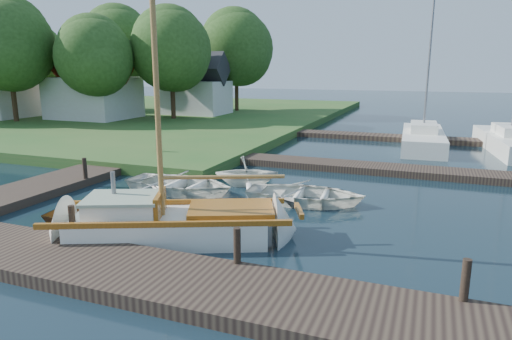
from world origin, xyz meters
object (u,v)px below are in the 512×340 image
(mooring_post_3, at_px, (465,280))
(tree_7, at_px, (237,48))
(mooring_post_1, at_px, (72,221))
(tree_5, at_px, (35,57))
(mooring_post_4, at_px, (85,168))
(tender_a, at_px, (180,181))
(tender_c, at_px, (306,192))
(sailboat, at_px, (177,227))
(tender_b, at_px, (247,170))
(tree_2, at_px, (95,56))
(marina_boat_2, at_px, (423,137))
(mooring_post_2, at_px, (237,246))
(dinghy, at_px, (118,214))
(tree_4, at_px, (118,46))
(tree_1, at_px, (8,44))
(mooring_post_5, at_px, (158,147))
(house_a, at_px, (93,87))
(tree_3, at_px, (171,49))
(marina_boat_3, at_px, (510,140))
(house_c, at_px, (197,90))

(mooring_post_3, bearing_deg, tree_7, 120.10)
(mooring_post_1, relative_size, tree_5, 0.10)
(mooring_post_4, relative_size, tender_a, 0.20)
(tender_c, distance_m, tree_7, 29.16)
(sailboat, xyz_separation_m, tender_a, (-2.28, 4.02, 0.08))
(tender_b, height_order, tender_c, tender_b)
(tender_c, bearing_deg, tree_2, 50.64)
(tree_7, bearing_deg, mooring_post_1, -73.84)
(mooring_post_1, bearing_deg, tender_b, 76.61)
(mooring_post_3, distance_m, tree_2, 30.98)
(tender_c, bearing_deg, marina_boat_2, -19.45)
(tender_c, height_order, tree_2, tree_2)
(mooring_post_2, bearing_deg, dinghy, 160.76)
(mooring_post_3, xyz_separation_m, tree_4, (-28.00, 27.05, 5.67))
(marina_boat_2, height_order, tree_1, marina_boat_2)
(tender_a, height_order, tree_1, tree_1)
(tree_1, bearing_deg, mooring_post_5, -22.53)
(marina_boat_2, height_order, tree_7, marina_boat_2)
(sailboat, bearing_deg, tender_c, 38.51)
(mooring_post_4, distance_m, tree_1, 21.52)
(dinghy, xyz_separation_m, house_a, (-17.19, 19.49, 2.53))
(marina_boat_2, bearing_deg, tree_7, 51.46)
(mooring_post_1, xyz_separation_m, mooring_post_5, (-4.00, 10.00, 0.00))
(tender_a, bearing_deg, tree_5, 56.02)
(tree_3, height_order, tree_4, tree_4)
(mooring_post_5, xyz_separation_m, marina_boat_3, (16.24, 9.30, -0.11))
(tender_c, xyz_separation_m, tree_7, (-13.45, 25.22, 5.80))
(tender_a, height_order, marina_boat_3, marina_boat_3)
(mooring_post_1, distance_m, mooring_post_5, 10.77)
(house_c, relative_size, tree_1, 0.57)
(house_a, xyz_separation_m, house_c, (6.00, 6.00, -0.38))
(mooring_post_4, bearing_deg, mooring_post_1, -51.34)
(tender_b, relative_size, house_c, 0.45)
(mooring_post_3, bearing_deg, tree_5, 145.17)
(tree_1, bearing_deg, tree_5, 126.87)
(tender_b, xyz_separation_m, tree_1, (-22.73, 9.77, 5.46))
(dinghy, height_order, house_a, house_a)
(tender_a, distance_m, tree_5, 33.62)
(house_a, bearing_deg, tree_5, 157.95)
(mooring_post_5, relative_size, tree_5, 0.10)
(house_c, bearing_deg, mooring_post_4, -72.35)
(mooring_post_1, distance_m, tree_1, 27.58)
(sailboat, height_order, tender_a, sailboat)
(sailboat, bearing_deg, mooring_post_5, 101.93)
(tender_c, distance_m, tree_2, 24.01)
(mooring_post_5, distance_m, marina_boat_2, 14.80)
(tree_3, bearing_deg, mooring_post_5, -61.80)
(mooring_post_2, bearing_deg, house_a, 135.67)
(tree_7, bearing_deg, tender_b, -65.70)
(tree_1, relative_size, tree_3, 1.05)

